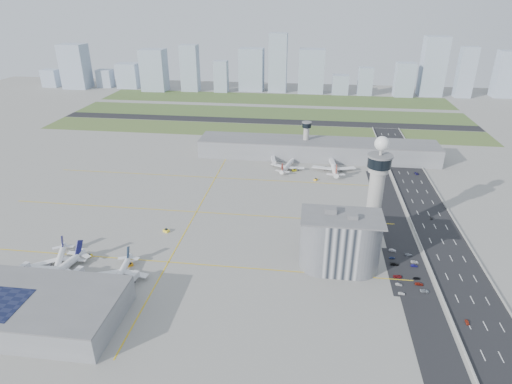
# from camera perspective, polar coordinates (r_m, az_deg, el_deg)

# --- Properties ---
(ground) EXTENTS (1000.00, 1000.00, 0.00)m
(ground) POSITION_cam_1_polar(r_m,az_deg,el_deg) (258.28, -1.02, -6.27)
(ground) COLOR #9D9A92
(grass_strip_0) EXTENTS (480.00, 50.00, 0.08)m
(grass_strip_0) POSITION_cam_1_polar(r_m,az_deg,el_deg) (466.29, 0.60, 8.22)
(grass_strip_0) COLOR #4B612E
(grass_strip_0) RESTS_ON ground
(grass_strip_1) EXTENTS (480.00, 60.00, 0.08)m
(grass_strip_1) POSITION_cam_1_polar(r_m,az_deg,el_deg) (538.14, 1.58, 10.49)
(grass_strip_1) COLOR #49622E
(grass_strip_1) RESTS_ON ground
(grass_strip_2) EXTENTS (480.00, 70.00, 0.08)m
(grass_strip_2) POSITION_cam_1_polar(r_m,az_deg,el_deg) (615.61, 2.38, 12.31)
(grass_strip_2) COLOR #526730
(grass_strip_2) RESTS_ON ground
(runway) EXTENTS (480.00, 22.00, 0.10)m
(runway) POSITION_cam_1_polar(r_m,az_deg,el_deg) (501.62, 1.12, 9.42)
(runway) COLOR black
(runway) RESTS_ON ground
(highway) EXTENTS (28.00, 500.00, 0.10)m
(highway) POSITION_cam_1_polar(r_m,az_deg,el_deg) (268.83, 24.24, -7.36)
(highway) COLOR black
(highway) RESTS_ON ground
(barrier_left) EXTENTS (0.60, 500.00, 1.20)m
(barrier_left) POSITION_cam_1_polar(r_m,az_deg,el_deg) (264.64, 21.35, -7.20)
(barrier_left) COLOR #9E9E99
(barrier_left) RESTS_ON ground
(barrier_right) EXTENTS (0.60, 500.00, 1.20)m
(barrier_right) POSITION_cam_1_polar(r_m,az_deg,el_deg) (273.15, 27.08, -7.30)
(barrier_right) COLOR #9E9E99
(barrier_right) RESTS_ON ground
(landside_road) EXTENTS (18.00, 260.00, 0.08)m
(landside_road) POSITION_cam_1_polar(r_m,az_deg,el_deg) (254.05, 19.38, -8.43)
(landside_road) COLOR black
(landside_road) RESTS_ON ground
(parking_lot) EXTENTS (20.00, 44.00, 0.10)m
(parking_lot) POSITION_cam_1_polar(r_m,az_deg,el_deg) (243.83, 19.42, -9.95)
(parking_lot) COLOR black
(parking_lot) RESTS_ON ground
(taxiway_line_h_0) EXTENTS (260.00, 0.60, 0.01)m
(taxiway_line_h_0) POSITION_cam_1_polar(r_m,az_deg,el_deg) (242.39, -11.60, -9.14)
(taxiway_line_h_0) COLOR yellow
(taxiway_line_h_0) RESTS_ON ground
(taxiway_line_h_1) EXTENTS (260.00, 0.60, 0.01)m
(taxiway_line_h_1) POSITION_cam_1_polar(r_m,az_deg,el_deg) (291.52, -7.96, -2.66)
(taxiway_line_h_1) COLOR yellow
(taxiway_line_h_1) RESTS_ON ground
(taxiway_line_h_2) EXTENTS (260.00, 0.60, 0.01)m
(taxiway_line_h_2) POSITION_cam_1_polar(r_m,az_deg,el_deg) (344.12, -5.42, 1.91)
(taxiway_line_h_2) COLOR yellow
(taxiway_line_h_2) RESTS_ON ground
(taxiway_line_v) EXTENTS (0.60, 260.00, 0.01)m
(taxiway_line_v) POSITION_cam_1_polar(r_m,az_deg,el_deg) (291.52, -7.96, -2.66)
(taxiway_line_v) COLOR yellow
(taxiway_line_v) RESTS_ON ground
(control_tower) EXTENTS (14.00, 14.00, 64.50)m
(control_tower) POSITION_cam_1_polar(r_m,az_deg,el_deg) (250.08, 15.75, 0.69)
(control_tower) COLOR #ADAAA5
(control_tower) RESTS_ON ground
(secondary_tower) EXTENTS (8.60, 8.60, 31.90)m
(secondary_tower) POSITION_cam_1_polar(r_m,az_deg,el_deg) (386.05, 6.70, 7.40)
(secondary_tower) COLOR #ADAAA5
(secondary_tower) RESTS_ON ground
(admin_building) EXTENTS (42.00, 24.00, 33.50)m
(admin_building) POSITION_cam_1_polar(r_m,az_deg,el_deg) (230.15, 11.13, -6.56)
(admin_building) COLOR #B2B2B7
(admin_building) RESTS_ON ground
(terminal_pier) EXTENTS (210.00, 32.00, 15.80)m
(terminal_pier) POSITION_cam_1_polar(r_m,az_deg,el_deg) (387.58, 8.10, 5.69)
(terminal_pier) COLOR gray
(terminal_pier) RESTS_ON ground
(near_terminal) EXTENTS (84.00, 42.00, 13.00)m
(near_terminal) POSITION_cam_1_polar(r_m,az_deg,el_deg) (222.52, -28.28, -13.44)
(near_terminal) COLOR gray
(near_terminal) RESTS_ON ground
(airplane_near_a) EXTENTS (39.39, 42.35, 9.58)m
(airplane_near_a) POSITION_cam_1_polar(r_m,az_deg,el_deg) (255.21, -24.87, -8.02)
(airplane_near_a) COLOR white
(airplane_near_a) RESTS_ON ground
(airplane_near_b) EXTENTS (44.27, 49.13, 11.88)m
(airplane_near_b) POSITION_cam_1_polar(r_m,az_deg,el_deg) (244.69, -25.28, -9.27)
(airplane_near_b) COLOR white
(airplane_near_b) RESTS_ON ground
(airplane_near_c) EXTENTS (32.28, 36.83, 9.53)m
(airplane_near_c) POSITION_cam_1_polar(r_m,az_deg,el_deg) (233.19, -17.70, -10.00)
(airplane_near_c) COLOR white
(airplane_near_c) RESTS_ON ground
(airplane_far_a) EXTENTS (36.74, 40.62, 9.73)m
(airplane_far_a) POSITION_cam_1_polar(r_m,az_deg,el_deg) (360.11, 4.25, 3.86)
(airplane_far_a) COLOR white
(airplane_far_a) RESTS_ON ground
(airplane_far_b) EXTENTS (38.59, 44.62, 11.95)m
(airplane_far_b) POSITION_cam_1_polar(r_m,az_deg,el_deg) (360.65, 10.34, 3.73)
(airplane_far_b) COLOR white
(airplane_far_b) RESTS_ON ground
(jet_bridge_near_0) EXTENTS (5.39, 14.31, 5.70)m
(jet_bridge_near_0) POSITION_cam_1_polar(r_m,az_deg,el_deg) (251.58, -30.20, -10.27)
(jet_bridge_near_0) COLOR silver
(jet_bridge_near_0) RESTS_ON ground
(jet_bridge_near_1) EXTENTS (5.39, 14.31, 5.70)m
(jet_bridge_near_1) POSITION_cam_1_polar(r_m,az_deg,el_deg) (235.41, -24.25, -11.39)
(jet_bridge_near_1) COLOR silver
(jet_bridge_near_1) RESTS_ON ground
(jet_bridge_near_2) EXTENTS (5.39, 14.31, 5.70)m
(jet_bridge_near_2) POSITION_cam_1_polar(r_m,az_deg,el_deg) (222.13, -17.45, -12.51)
(jet_bridge_near_2) COLOR silver
(jet_bridge_near_2) RESTS_ON ground
(jet_bridge_far_0) EXTENTS (5.39, 14.31, 5.70)m
(jet_bridge_far_0) POSITION_cam_1_polar(r_m,az_deg,el_deg) (375.45, 2.23, 4.47)
(jet_bridge_far_0) COLOR silver
(jet_bridge_far_0) RESTS_ON ground
(jet_bridge_far_1) EXTENTS (5.39, 14.31, 5.70)m
(jet_bridge_far_1) POSITION_cam_1_polar(r_m,az_deg,el_deg) (374.62, 9.89, 4.06)
(jet_bridge_far_1) COLOR silver
(jet_bridge_far_1) RESTS_ON ground
(tug_0) EXTENTS (3.33, 2.78, 1.65)m
(tug_0) POSITION_cam_1_polar(r_m,az_deg,el_deg) (273.87, -24.30, -6.57)
(tug_0) COLOR #D5C108
(tug_0) RESTS_ON ground
(tug_1) EXTENTS (2.85, 1.98, 1.64)m
(tug_1) POSITION_cam_1_polar(r_m,az_deg,el_deg) (259.00, -21.34, -7.88)
(tug_1) COLOR #EBBC04
(tug_1) RESTS_ON ground
(tug_2) EXTENTS (3.82, 3.67, 1.83)m
(tug_2) POSITION_cam_1_polar(r_m,az_deg,el_deg) (243.81, -16.45, -9.25)
(tug_2) COLOR orange
(tug_2) RESTS_ON ground
(tug_3) EXTENTS (4.26, 3.73, 2.06)m
(tug_3) POSITION_cam_1_polar(r_m,az_deg,el_deg) (270.75, -11.88, -5.02)
(tug_3) COLOR yellow
(tug_3) RESTS_ON ground
(tug_4) EXTENTS (3.88, 2.99, 2.04)m
(tug_4) POSITION_cam_1_polar(r_m,az_deg,el_deg) (356.89, 5.12, 2.96)
(tug_4) COLOR yellow
(tug_4) RESTS_ON ground
(tug_5) EXTENTS (3.26, 3.69, 1.78)m
(tug_5) POSITION_cam_1_polar(r_m,az_deg,el_deg) (340.44, 7.96, 1.68)
(tug_5) COLOR yellow
(tug_5) RESTS_ON ground
(car_lot_0) EXTENTS (3.43, 1.64, 1.13)m
(car_lot_0) POSITION_cam_1_polar(r_m,az_deg,el_deg) (226.35, 18.85, -12.67)
(car_lot_0) COLOR white
(car_lot_0) RESTS_ON ground
(car_lot_1) EXTENTS (3.48, 1.58, 1.11)m
(car_lot_1) POSITION_cam_1_polar(r_m,az_deg,el_deg) (231.98, 18.51, -11.61)
(car_lot_1) COLOR #979797
(car_lot_1) RESTS_ON ground
(car_lot_2) EXTENTS (4.80, 2.73, 1.26)m
(car_lot_2) POSITION_cam_1_polar(r_m,az_deg,el_deg) (237.42, 18.37, -10.64)
(car_lot_2) COLOR maroon
(car_lot_2) RESTS_ON ground
(car_lot_3) EXTENTS (4.46, 1.83, 1.29)m
(car_lot_3) POSITION_cam_1_polar(r_m,az_deg,el_deg) (246.63, 17.99, -9.12)
(car_lot_3) COLOR black
(car_lot_3) RESTS_ON ground
(car_lot_4) EXTENTS (3.33, 1.65, 1.09)m
(car_lot_4) POSITION_cam_1_polar(r_m,az_deg,el_deg) (251.76, 17.69, -8.35)
(car_lot_4) COLOR navy
(car_lot_4) RESTS_ON ground
(car_lot_5) EXTENTS (4.06, 1.89, 1.29)m
(car_lot_5) POSITION_cam_1_polar(r_m,az_deg,el_deg) (258.36, 17.72, -7.42)
(car_lot_5) COLOR silver
(car_lot_5) RESTS_ON ground
(car_lot_6) EXTENTS (4.35, 2.07, 1.20)m
(car_lot_6) POSITION_cam_1_polar(r_m,az_deg,el_deg) (231.74, 21.56, -12.17)
(car_lot_6) COLOR #9BA3AD
(car_lot_6) RESTS_ON ground
(car_lot_7) EXTENTS (4.34, 1.96, 1.23)m
(car_lot_7) POSITION_cam_1_polar(r_m,az_deg,el_deg) (235.62, 20.92, -11.37)
(car_lot_7) COLOR maroon
(car_lot_7) RESTS_ON ground
(car_lot_8) EXTENTS (3.65, 1.83, 1.20)m
(car_lot_8) POSITION_cam_1_polar(r_m,az_deg,el_deg) (239.34, 20.64, -10.71)
(car_lot_8) COLOR black
(car_lot_8) RESTS_ON ground
(car_lot_9) EXTENTS (3.63, 1.44, 1.18)m
(car_lot_9) POSITION_cam_1_polar(r_m,az_deg,el_deg) (248.80, 20.34, -9.20)
(car_lot_9) COLOR #100D4F
(car_lot_9) RESTS_ON ground
(car_lot_10) EXTENTS (4.05, 1.93, 1.12)m
(car_lot_10) POSITION_cam_1_polar(r_m,az_deg,el_deg) (252.18, 20.39, -8.73)
(car_lot_10) COLOR white
(car_lot_10) RESTS_ON ground
(car_lot_11) EXTENTS (4.34, 2.11, 1.22)m
(car_lot_11) POSITION_cam_1_polar(r_m,az_deg,el_deg) (257.35, 19.67, -7.87)
(car_lot_11) COLOR #8E939D
(car_lot_11) RESTS_ON ground
(car_hw_0) EXTENTS (1.46, 3.42, 1.15)m
(car_hw_0) POSITION_cam_1_polar(r_m,az_deg,el_deg) (220.47, 26.33, -15.30)
(car_hw_0) COLOR #A9311C
(car_hw_0) RESTS_ON ground
(car_hw_1) EXTENTS (1.41, 3.40, 1.09)m
(car_hw_1) POSITION_cam_1_polar(r_m,az_deg,el_deg) (302.47, 22.33, -3.24)
(car_hw_1) COLOR black
(car_hw_1) RESTS_ON ground
(car_hw_2) EXTENTS (2.91, 4.98, 1.30)m
(car_hw_2) POSITION_cam_1_polar(r_m,az_deg,el_deg) (372.99, 20.62, 2.33)
(car_hw_2) COLOR navy
(car_hw_2) RESTS_ON ground
(car_hw_4) EXTENTS (1.72, 3.65, 1.21)m
(car_hw_4) POSITION_cam_1_polar(r_m,az_deg,el_deg) (427.35, 17.14, 5.61)
(car_hw_4) COLOR #90969E
(car_hw_4) RESTS_ON ground
(skyline_bldg_0) EXTENTS (24.05, 19.24, 26.50)m
(skyline_bldg_0) POSITION_cam_1_polar(r_m,az_deg,el_deg) (770.32, -25.66, 13.53)
(skyline_bldg_0) COLOR #9EADC1
(skyline_bldg_0) RESTS_ON ground
(skyline_bldg_1) EXTENTS (37.63, 30.10, 65.60)m
(skyline_bldg_1) POSITION_cam_1_polar(r_m,az_deg,el_deg) (740.10, -22.96, 15.17)
(skyline_bldg_1) COLOR #9EADC1
(skyline_bldg_1) RESTS_ON ground
(skyline_bldg_2) EXTENTS (22.81, 18.25, 26.79)m
(skyline_bldg_2) POSITION_cam_1_polar(r_m,az_deg,el_deg) (735.27, -19.44, 14.10)
(skyline_bldg_2) COLOR #9EADC1
(skyline_bldg_2) RESTS_ON ground
(skyline_bldg_3) EXTENTS (32.30, 25.84, 36.93)m
(skyline_bldg_3) POSITION_cam_1_polar(r_m,az_deg,el_deg) (719.29, -16.61, 14.66)
(skyline_bldg_3) COLOR #9EADC1
(skyline_bldg_3) RESTS_ON ground
(skyline_bldg_4) EXTENTS (35.81, 28.65, 60.36)m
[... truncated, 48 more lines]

